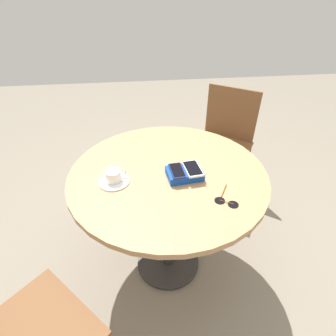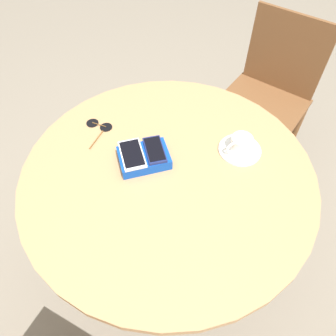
{
  "view_description": "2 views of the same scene",
  "coord_description": "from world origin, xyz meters",
  "px_view_note": "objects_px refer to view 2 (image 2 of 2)",
  "views": [
    {
      "loc": [
        0.13,
        1.08,
        1.58
      ],
      "look_at": [
        0.0,
        0.0,
        0.8
      ],
      "focal_mm": 28.0,
      "sensor_mm": 36.0,
      "label": 1
    },
    {
      "loc": [
        -0.11,
        -0.68,
        1.67
      ],
      "look_at": [
        0.0,
        0.0,
        0.8
      ],
      "focal_mm": 35.0,
      "sensor_mm": 36.0,
      "label": 2
    }
  ],
  "objects_px": {
    "phone_box": "(144,158)",
    "chair_far_side": "(266,98)",
    "coffee_cup": "(241,144)",
    "sunglasses": "(99,127)",
    "phone_navy": "(155,150)",
    "round_table": "(168,191)",
    "phone_white": "(132,154)",
    "saucer": "(240,150)"
  },
  "relations": [
    {
      "from": "phone_box",
      "to": "chair_far_side",
      "type": "xyz_separation_m",
      "value": [
        0.73,
        0.59,
        -0.31
      ]
    },
    {
      "from": "coffee_cup",
      "to": "sunglasses",
      "type": "bearing_deg",
      "value": 157.65
    },
    {
      "from": "phone_box",
      "to": "phone_navy",
      "type": "height_order",
      "value": "phone_navy"
    },
    {
      "from": "round_table",
      "to": "phone_white",
      "type": "distance_m",
      "value": 0.21
    },
    {
      "from": "phone_white",
      "to": "coffee_cup",
      "type": "bearing_deg",
      "value": -0.59
    },
    {
      "from": "sunglasses",
      "to": "chair_far_side",
      "type": "distance_m",
      "value": 1.01
    },
    {
      "from": "phone_white",
      "to": "sunglasses",
      "type": "xyz_separation_m",
      "value": [
        -0.11,
        0.2,
        -0.04
      ]
    },
    {
      "from": "sunglasses",
      "to": "phone_navy",
      "type": "bearing_deg",
      "value": -45.06
    },
    {
      "from": "phone_box",
      "to": "saucer",
      "type": "xyz_separation_m",
      "value": [
        0.35,
        -0.0,
        -0.02
      ]
    },
    {
      "from": "round_table",
      "to": "sunglasses",
      "type": "bearing_deg",
      "value": 131.55
    },
    {
      "from": "round_table",
      "to": "saucer",
      "type": "xyz_separation_m",
      "value": [
        0.27,
        0.05,
        0.12
      ]
    },
    {
      "from": "phone_white",
      "to": "sunglasses",
      "type": "relative_size",
      "value": 0.88
    },
    {
      "from": "phone_box",
      "to": "phone_navy",
      "type": "distance_m",
      "value": 0.05
    },
    {
      "from": "phone_navy",
      "to": "sunglasses",
      "type": "distance_m",
      "value": 0.28
    },
    {
      "from": "phone_navy",
      "to": "sunglasses",
      "type": "xyz_separation_m",
      "value": [
        -0.19,
        0.19,
        -0.05
      ]
    },
    {
      "from": "round_table",
      "to": "phone_navy",
      "type": "height_order",
      "value": "phone_navy"
    },
    {
      "from": "sunglasses",
      "to": "chair_far_side",
      "type": "height_order",
      "value": "chair_far_side"
    },
    {
      "from": "coffee_cup",
      "to": "phone_box",
      "type": "bearing_deg",
      "value": 179.42
    },
    {
      "from": "phone_box",
      "to": "chair_far_side",
      "type": "relative_size",
      "value": 0.2
    },
    {
      "from": "coffee_cup",
      "to": "chair_far_side",
      "type": "xyz_separation_m",
      "value": [
        0.39,
        0.6,
        -0.33
      ]
    },
    {
      "from": "phone_white",
      "to": "chair_far_side",
      "type": "height_order",
      "value": "chair_far_side"
    },
    {
      "from": "phone_navy",
      "to": "phone_white",
      "type": "bearing_deg",
      "value": -174.3
    },
    {
      "from": "round_table",
      "to": "saucer",
      "type": "distance_m",
      "value": 0.3
    },
    {
      "from": "coffee_cup",
      "to": "saucer",
      "type": "bearing_deg",
      "value": 18.76
    },
    {
      "from": "saucer",
      "to": "chair_far_side",
      "type": "relative_size",
      "value": 0.17
    },
    {
      "from": "phone_white",
      "to": "saucer",
      "type": "height_order",
      "value": "phone_white"
    },
    {
      "from": "round_table",
      "to": "coffee_cup",
      "type": "height_order",
      "value": "coffee_cup"
    },
    {
      "from": "phone_navy",
      "to": "sunglasses",
      "type": "relative_size",
      "value": 0.79
    },
    {
      "from": "coffee_cup",
      "to": "phone_navy",
      "type": "bearing_deg",
      "value": 177.78
    },
    {
      "from": "sunglasses",
      "to": "chair_far_side",
      "type": "bearing_deg",
      "value": 24.01
    },
    {
      "from": "round_table",
      "to": "phone_box",
      "type": "distance_m",
      "value": 0.17
    },
    {
      "from": "round_table",
      "to": "sunglasses",
      "type": "distance_m",
      "value": 0.36
    },
    {
      "from": "round_table",
      "to": "phone_navy",
      "type": "xyz_separation_m",
      "value": [
        -0.04,
        0.07,
        0.17
      ]
    },
    {
      "from": "phone_navy",
      "to": "round_table",
      "type": "bearing_deg",
      "value": -60.93
    },
    {
      "from": "phone_box",
      "to": "saucer",
      "type": "relative_size",
      "value": 1.2
    },
    {
      "from": "phone_white",
      "to": "coffee_cup",
      "type": "relative_size",
      "value": 1.4
    },
    {
      "from": "sunglasses",
      "to": "saucer",
      "type": "bearing_deg",
      "value": -22.17
    },
    {
      "from": "round_table",
      "to": "phone_box",
      "type": "xyz_separation_m",
      "value": [
        -0.08,
        0.06,
        0.14
      ]
    },
    {
      "from": "saucer",
      "to": "sunglasses",
      "type": "xyz_separation_m",
      "value": [
        -0.5,
        0.2,
        -0.0
      ]
    },
    {
      "from": "phone_box",
      "to": "saucer",
      "type": "bearing_deg",
      "value": -0.44
    },
    {
      "from": "saucer",
      "to": "chair_far_side",
      "type": "bearing_deg",
      "value": 57.23
    },
    {
      "from": "phone_box",
      "to": "chair_far_side",
      "type": "height_order",
      "value": "chair_far_side"
    }
  ]
}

